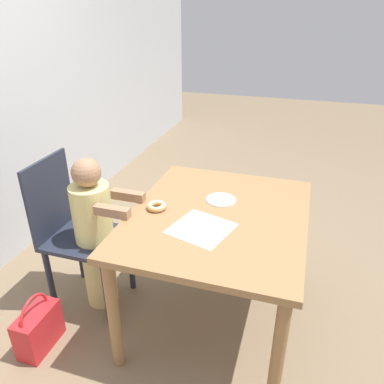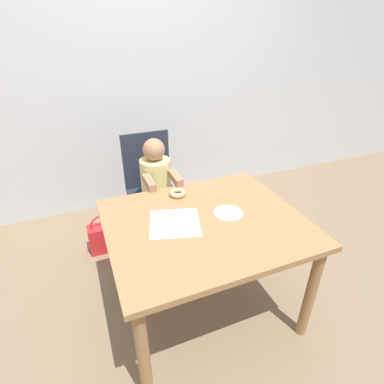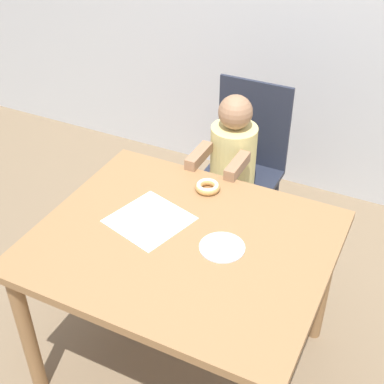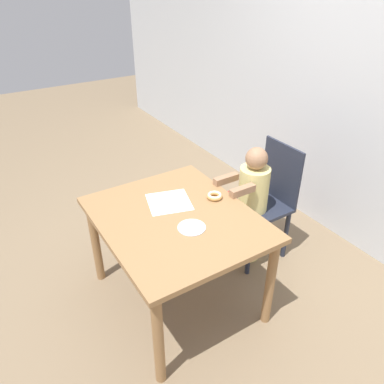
{
  "view_description": "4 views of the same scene",
  "coord_description": "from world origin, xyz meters",
  "px_view_note": "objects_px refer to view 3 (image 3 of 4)",
  "views": [
    {
      "loc": [
        -1.66,
        -0.37,
        1.68
      ],
      "look_at": [
        -0.03,
        0.14,
        0.82
      ],
      "focal_mm": 35.0,
      "sensor_mm": 36.0,
      "label": 1
    },
    {
      "loc": [
        -0.58,
        -1.24,
        1.66
      ],
      "look_at": [
        -0.03,
        0.14,
        0.82
      ],
      "focal_mm": 28.0,
      "sensor_mm": 36.0,
      "label": 2
    },
    {
      "loc": [
        0.7,
        -1.33,
        2.0
      ],
      "look_at": [
        -0.03,
        0.14,
        0.82
      ],
      "focal_mm": 50.0,
      "sensor_mm": 36.0,
      "label": 3
    },
    {
      "loc": [
        1.66,
        -0.93,
        2.03
      ],
      "look_at": [
        -0.03,
        0.14,
        0.82
      ],
      "focal_mm": 35.0,
      "sensor_mm": 36.0,
      "label": 4
    }
  ],
  "objects_px": {
    "child_figure": "(231,184)",
    "handbag": "(172,203)",
    "donut": "(208,187)",
    "chair": "(241,173)"
  },
  "relations": [
    {
      "from": "chair",
      "to": "donut",
      "type": "xyz_separation_m",
      "value": [
        0.04,
        -0.5,
        0.24
      ]
    },
    {
      "from": "chair",
      "to": "donut",
      "type": "distance_m",
      "value": 0.56
    },
    {
      "from": "child_figure",
      "to": "handbag",
      "type": "bearing_deg",
      "value": 160.83
    },
    {
      "from": "donut",
      "to": "handbag",
      "type": "bearing_deg",
      "value": 131.49
    },
    {
      "from": "chair",
      "to": "handbag",
      "type": "bearing_deg",
      "value": 177.63
    },
    {
      "from": "child_figure",
      "to": "donut",
      "type": "bearing_deg",
      "value": -84.06
    },
    {
      "from": "chair",
      "to": "child_figure",
      "type": "bearing_deg",
      "value": -90.0
    },
    {
      "from": "child_figure",
      "to": "handbag",
      "type": "distance_m",
      "value": 0.57
    },
    {
      "from": "chair",
      "to": "child_figure",
      "type": "height_order",
      "value": "child_figure"
    },
    {
      "from": "child_figure",
      "to": "donut",
      "type": "relative_size",
      "value": 9.13
    }
  ]
}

